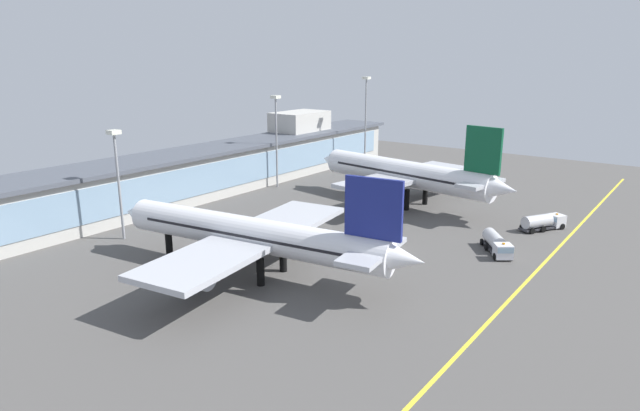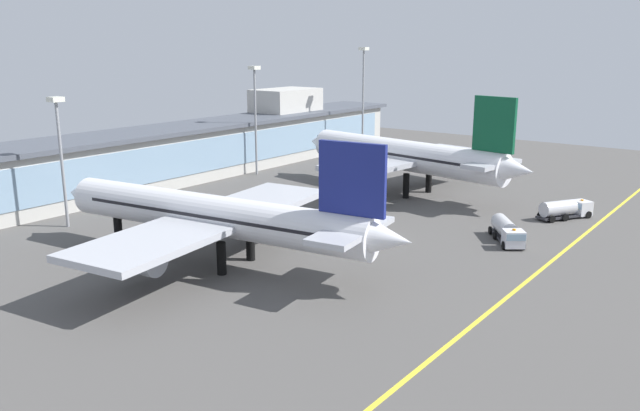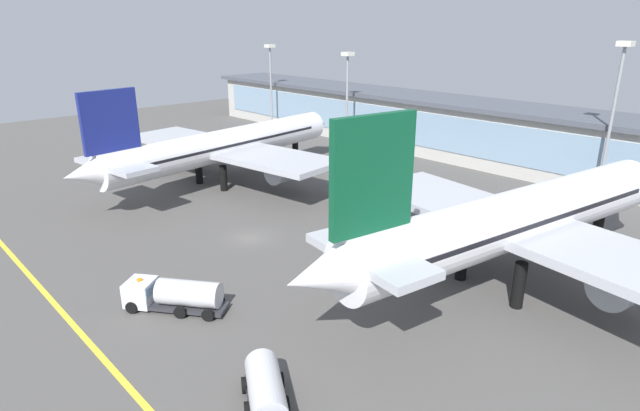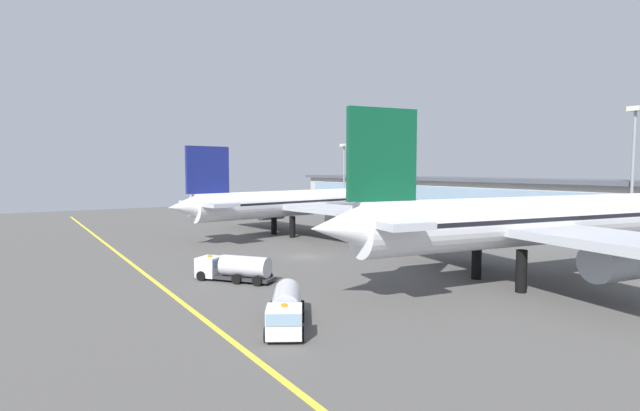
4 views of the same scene
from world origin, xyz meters
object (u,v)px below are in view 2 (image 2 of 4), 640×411
at_px(fuel_tanker_truck, 566,209).
at_px(apron_light_mast_centre, 363,87).
at_px(airliner_near_right, 405,156).
at_px(apron_light_mast_far_east, 255,104).
at_px(airliner_near_left, 215,216).
at_px(apron_light_mast_west, 60,140).
at_px(baggage_tug_near, 507,231).

bearing_deg(fuel_tanker_truck, apron_light_mast_centre, 94.45).
xyz_separation_m(airliner_near_right, apron_light_mast_far_east, (-3.73, 32.60, 7.82)).
relative_size(airliner_near_left, apron_light_mast_centre, 2.00).
distance_m(apron_light_mast_west, apron_light_mast_centre, 76.73).
bearing_deg(apron_light_mast_far_east, airliner_near_left, -142.52).
height_order(airliner_near_left, apron_light_mast_centre, apron_light_mast_centre).
distance_m(baggage_tug_near, apron_light_mast_west, 63.80).
relative_size(fuel_tanker_truck, baggage_tug_near, 1.04).
xyz_separation_m(airliner_near_left, apron_light_mast_west, (-1.86, 29.18, 6.87)).
bearing_deg(airliner_near_left, apron_light_mast_centre, -77.38).
bearing_deg(airliner_near_left, apron_light_mast_west, -4.30).
distance_m(airliner_near_right, fuel_tanker_truck, 29.20).
distance_m(airliner_near_left, airliner_near_right, 47.50).
distance_m(airliner_near_right, apron_light_mast_far_east, 33.73).
height_order(airliner_near_left, baggage_tug_near, airliner_near_left).
distance_m(airliner_near_right, apron_light_mast_west, 57.18).
xyz_separation_m(baggage_tug_near, apron_light_mast_centre, (45.12, 53.21, 14.90)).
bearing_deg(baggage_tug_near, apron_light_mast_west, -96.62).
bearing_deg(airliner_near_left, baggage_tug_near, -138.25).
bearing_deg(apron_light_mast_far_east, apron_light_mast_west, -174.53).
xyz_separation_m(fuel_tanker_truck, apron_light_mast_centre, (27.81, 55.85, 14.90)).
height_order(airliner_near_left, apron_light_mast_far_east, apron_light_mast_far_east).
xyz_separation_m(apron_light_mast_west, apron_light_mast_far_east, (45.62, 4.37, 1.67)).
bearing_deg(airliner_near_left, airliner_near_right, -96.80).
relative_size(airliner_near_right, baggage_tug_near, 5.67).
bearing_deg(apron_light_mast_centre, airliner_near_left, -159.43).
bearing_deg(fuel_tanker_truck, airliner_near_left, -179.69).
bearing_deg(airliner_near_right, baggage_tug_near, 154.61).
bearing_deg(apron_light_mast_far_east, fuel_tanker_truck, -87.01).
distance_m(airliner_near_left, fuel_tanker_truck, 54.74).
distance_m(baggage_tug_near, apron_light_mast_centre, 71.34).
bearing_deg(apron_light_mast_centre, fuel_tanker_truck, -116.47).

